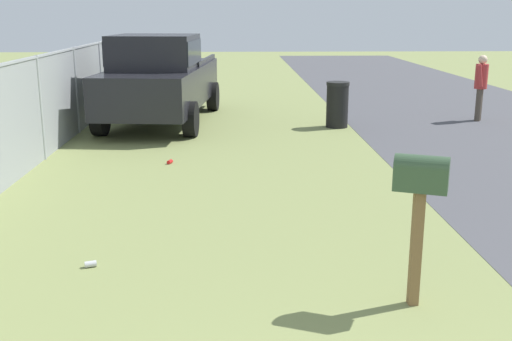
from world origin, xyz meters
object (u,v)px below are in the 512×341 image
Objects in this scene: pickup_truck at (160,77)px; pedestrian at (481,83)px; mailbox at (420,187)px; trash_bin at (337,104)px.

pedestrian is at bearing 95.95° from pickup_truck.
mailbox is 10.56m from pedestrian.
pedestrian reaches higher than mailbox.
mailbox is 10.15m from pickup_truck.
pedestrian is (0.74, -3.60, 0.39)m from trash_bin.
mailbox is 0.25× the size of pickup_truck.
trash_bin is (-0.69, -4.12, -0.58)m from pickup_truck.
trash_bin is at bearing -138.57° from pedestrian.
pickup_truck is 5.42× the size of trash_bin.
pickup_truck is at bearing -149.82° from pedestrian.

